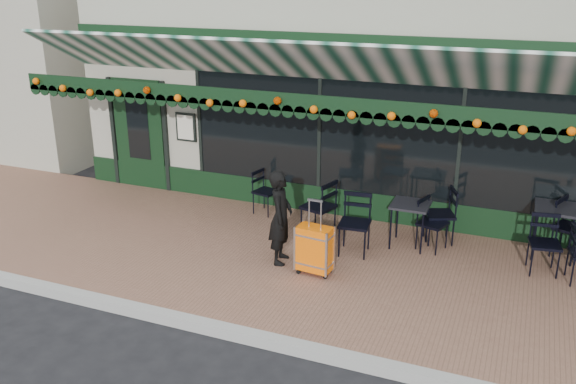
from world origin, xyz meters
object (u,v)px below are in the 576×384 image
at_px(chair_b_right, 433,224).
at_px(chair_solo, 266,192).
at_px(cafe_table_b, 410,208).
at_px(chair_a_right, 571,229).
at_px(chair_b_left, 318,207).
at_px(woman, 281,217).
at_px(cafe_table_a, 557,212).
at_px(chair_b_front, 355,225).
at_px(suitcase, 314,249).
at_px(chair_a_front, 545,245).
at_px(chair_a_left, 440,215).

bearing_deg(chair_b_right, chair_solo, 99.95).
xyz_separation_m(cafe_table_b, chair_a_right, (2.37, 0.52, -0.18)).
bearing_deg(chair_b_left, cafe_table_b, 111.05).
relative_size(woman, chair_b_right, 1.71).
height_order(woman, cafe_table_a, woman).
relative_size(chair_a_right, chair_b_front, 0.98).
distance_m(suitcase, chair_b_right, 2.07).
height_order(woman, suitcase, woman).
relative_size(suitcase, chair_a_front, 1.30).
relative_size(suitcase, cafe_table_b, 1.57).
distance_m(chair_a_front, chair_b_right, 1.65).
bearing_deg(chair_a_front, chair_b_left, 169.25).
distance_m(chair_a_right, chair_b_right, 2.07).
relative_size(chair_b_right, chair_b_front, 0.88).
relative_size(cafe_table_b, chair_b_left, 0.74).
height_order(chair_a_left, chair_b_left, chair_b_left).
height_order(cafe_table_a, chair_solo, cafe_table_a).
relative_size(woman, chair_solo, 1.80).
distance_m(cafe_table_b, chair_b_left, 1.50).
distance_m(chair_a_left, chair_a_right, 1.96).
bearing_deg(suitcase, chair_b_front, 74.51).
distance_m(cafe_table_a, cafe_table_b, 2.18).
bearing_deg(chair_b_right, suitcase, 153.73).
distance_m(chair_a_left, chair_solo, 3.11).
height_order(suitcase, chair_a_left, suitcase).
distance_m(chair_a_left, chair_b_left, 1.96).
xyz_separation_m(chair_a_left, chair_b_right, (-0.05, -0.33, -0.04)).
xyz_separation_m(cafe_table_b, chair_a_front, (2.00, -0.19, -0.21)).
bearing_deg(woman, suitcase, -118.34).
distance_m(chair_a_front, chair_b_left, 3.49).
bearing_deg(cafe_table_a, woman, -155.40).
relative_size(chair_b_right, chair_solo, 1.05).
xyz_separation_m(chair_b_left, chair_b_right, (1.85, 0.15, -0.07)).
bearing_deg(chair_b_right, chair_a_front, -79.34).
distance_m(chair_a_right, chair_b_left, 3.91).
relative_size(chair_a_front, chair_b_front, 0.91).
distance_m(chair_b_right, chair_b_front, 1.26).
bearing_deg(cafe_table_b, chair_solo, 170.77).
distance_m(cafe_table_b, chair_b_front, 0.96).
bearing_deg(woman, chair_b_front, -65.12).
relative_size(cafe_table_a, chair_b_front, 0.84).
bearing_deg(chair_b_left, chair_b_right, 110.57).
height_order(chair_a_front, chair_b_right, chair_a_front).
xyz_separation_m(chair_a_front, chair_b_front, (-2.73, -0.41, 0.04)).
bearing_deg(chair_b_left, chair_solo, -99.52).
height_order(chair_a_right, chair_solo, chair_a_right).
height_order(chair_a_right, chair_b_right, chair_a_right).
bearing_deg(chair_b_left, chair_a_front, 105.01).
bearing_deg(chair_a_front, suitcase, -167.22).
height_order(cafe_table_b, chair_b_front, chair_b_front).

